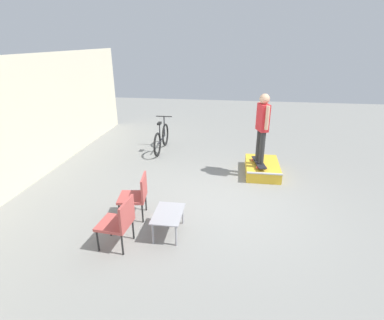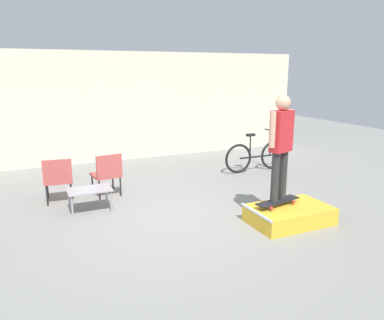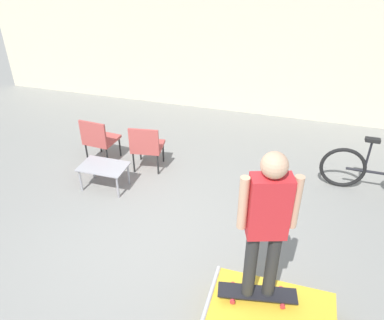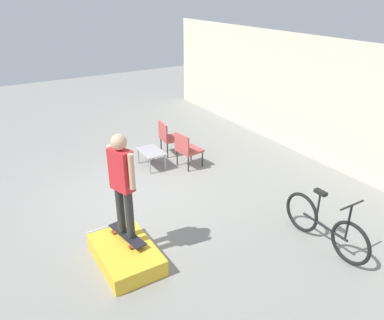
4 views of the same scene
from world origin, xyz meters
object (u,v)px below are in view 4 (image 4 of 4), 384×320
at_px(person_skater, 122,178).
at_px(bicycle, 325,226).
at_px(skateboard_on_ramp, 127,235).
at_px(skate_ramp_box, 126,254).
at_px(patio_chair_left, 169,136).
at_px(patio_chair_right, 187,148).
at_px(coffee_table, 151,153).

bearing_deg(person_skater, bicycle, 44.46).
xyz_separation_m(skateboard_on_ramp, bicycle, (1.52, 2.93, 0.02)).
bearing_deg(person_skater, skate_ramp_box, -51.91).
xyz_separation_m(skateboard_on_ramp, patio_chair_left, (-3.25, 2.50, 0.13)).
bearing_deg(person_skater, patio_chair_right, 114.64).
height_order(skateboard_on_ramp, bicycle, bicycle).
distance_m(person_skater, patio_chair_left, 4.20).
relative_size(patio_chair_right, bicycle, 0.50).
bearing_deg(bicycle, coffee_table, -164.57).
xyz_separation_m(patio_chair_left, patio_chair_right, (0.93, 0.00, 0.00)).
xyz_separation_m(skate_ramp_box, patio_chair_right, (-2.48, 2.61, 0.36)).
xyz_separation_m(coffee_table, patio_chair_left, (-0.46, 0.73, 0.13)).
relative_size(coffee_table, patio_chair_right, 0.88).
relative_size(patio_chair_left, bicycle, 0.50).
bearing_deg(patio_chair_left, bicycle, -170.14).
distance_m(skateboard_on_ramp, bicycle, 3.30).
distance_m(skate_ramp_box, coffee_table, 3.51).
height_order(person_skater, patio_chair_right, person_skater).
xyz_separation_m(patio_chair_left, bicycle, (4.77, 0.43, -0.11)).
height_order(person_skater, patio_chair_left, person_skater).
bearing_deg(patio_chair_right, skate_ramp_box, 125.42).
bearing_deg(bicycle, skate_ramp_box, -113.60).
bearing_deg(skateboard_on_ramp, patio_chair_right, 122.73).
distance_m(coffee_table, patio_chair_left, 0.87).
distance_m(skate_ramp_box, patio_chair_right, 3.62).
xyz_separation_m(skate_ramp_box, skateboard_on_ramp, (-0.17, 0.11, 0.23)).
xyz_separation_m(skate_ramp_box, bicycle, (1.35, 3.04, 0.25)).
distance_m(skateboard_on_ramp, patio_chair_right, 3.41).
relative_size(skateboard_on_ramp, person_skater, 0.50).
relative_size(person_skater, bicycle, 0.98).
bearing_deg(skateboard_on_ramp, patio_chair_left, 132.36).
bearing_deg(skate_ramp_box, patio_chair_right, 133.51).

